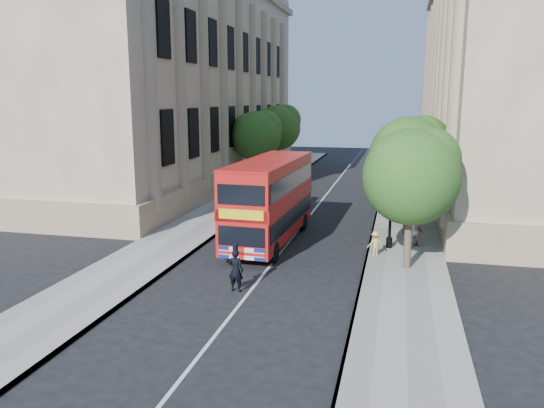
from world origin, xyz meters
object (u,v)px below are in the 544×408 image
Objects in this scene: double_decker_bus at (270,198)px; box_van at (264,193)px; police_constable at (236,270)px; woman_pedestrian at (413,230)px; lamp_post at (391,199)px.

box_van is at bearing 109.66° from double_decker_bus.
double_decker_bus reaches higher than police_constable.
double_decker_bus is 7.20m from police_constable.
woman_pedestrian is at bearing -30.36° from box_van.
woman_pedestrian is (1.10, 0.61, -1.61)m from lamp_post.
box_van is (-7.73, 5.66, -1.04)m from lamp_post.
lamp_post is at bearing -122.12° from police_constable.
police_constable is (-5.53, -7.08, -1.68)m from lamp_post.
double_decker_bus reaches higher than box_van.
lamp_post is 3.12× the size of police_constable.
lamp_post is 0.57× the size of double_decker_bus.
lamp_post is at bearing 2.40° from double_decker_bus.
woman_pedestrian is at bearing -124.86° from police_constable.
lamp_post is 9.63m from box_van.
police_constable is 10.15m from woman_pedestrian.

